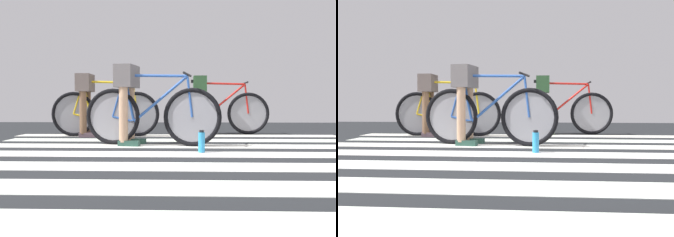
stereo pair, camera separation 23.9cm
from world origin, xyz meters
The scene contains 9 objects.
ground centered at (0.00, 0.00, 0.01)m, with size 18.00×14.00×0.02m.
crosswalk_markings centered at (-0.02, 0.14, 0.02)m, with size 5.47×5.00×0.00m.
bicycle_1_of_3 centered at (-0.34, 0.97, 0.41)m, with size 1.72×0.54×0.93m.
cyclist_1_of_3 centered at (-0.65, 1.02, 0.67)m, with size 0.37×0.44×1.00m.
bicycle_2_of_3 centered at (-1.19, 2.27, 0.41)m, with size 1.74×0.52×0.93m.
cyclist_2_of_3 centered at (-1.50, 2.27, 0.66)m, with size 0.31×0.41×1.00m.
bicycle_3_of_3 centered at (0.66, 2.78, 0.41)m, with size 1.74×0.52×0.93m.
cyclist_3_of_3 centered at (0.35, 2.78, 0.66)m, with size 0.31×0.41×0.99m.
water_bottle centered at (0.25, 0.28, 0.14)m, with size 0.07×0.07×0.24m.
Camera 2 is at (0.27, -3.69, 0.53)m, focal length 40.17 mm.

